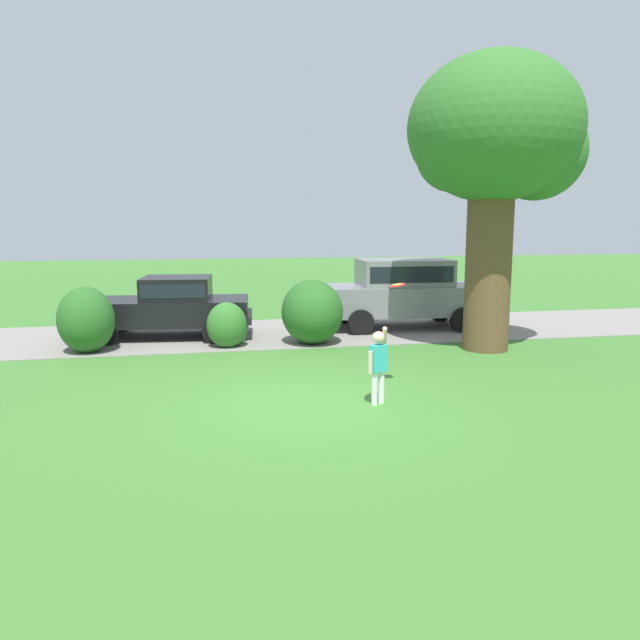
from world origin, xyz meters
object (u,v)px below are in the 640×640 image
object	(u,v)px
parked_sedan	(169,305)
oak_tree_large	(497,142)
child_thrower	(378,361)
parked_suv	(403,290)
frisbee	(397,285)

from	to	relation	value
parked_sedan	oak_tree_large	bearing A→B (deg)	-21.60
oak_tree_large	child_thrower	distance (m)	6.70
oak_tree_large	parked_suv	bearing A→B (deg)	108.47
child_thrower	parked_sedan	bearing A→B (deg)	117.84
oak_tree_large	child_thrower	xyz separation A→B (m)	(-3.84, -3.79, -3.98)
child_thrower	parked_suv	bearing A→B (deg)	67.93
parked_suv	frisbee	distance (m)	6.51
parked_suv	frisbee	size ratio (longest dim) A/B	17.08
parked_sedan	child_thrower	distance (m)	7.59
parked_sedan	parked_suv	distance (m)	6.35
parked_sedan	frisbee	world-z (taller)	frisbee
oak_tree_large	child_thrower	bearing A→B (deg)	-135.35
oak_tree_large	parked_suv	world-z (taller)	oak_tree_large
parked_sedan	child_thrower	bearing A→B (deg)	-62.16
parked_sedan	frisbee	xyz separation A→B (m)	(4.12, -5.88, 1.01)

